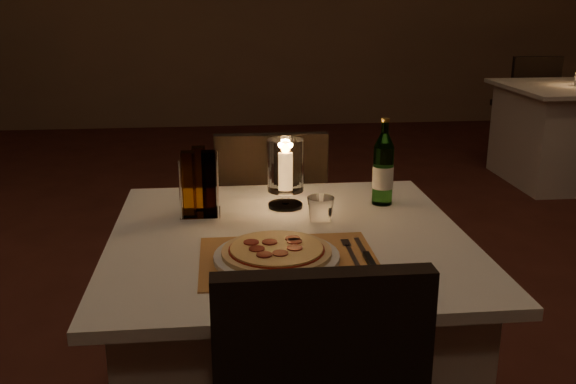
{
  "coord_description": "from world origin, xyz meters",
  "views": [
    {
      "loc": [
        -0.09,
        -2.03,
        1.39
      ],
      "look_at": [
        0.08,
        -0.33,
        0.86
      ],
      "focal_mm": 40.0,
      "sensor_mm": 36.0,
      "label": 1
    }
  ],
  "objects": [
    {
      "name": "fork",
      "position": [
        0.23,
        -0.49,
        0.75
      ],
      "size": [
        0.02,
        0.18,
        0.0
      ],
      "color": "silver",
      "rests_on": "placemat"
    },
    {
      "name": "main_table",
      "position": [
        0.08,
        -0.35,
        0.37
      ],
      "size": [
        1.0,
        1.0,
        0.74
      ],
      "color": "silver",
      "rests_on": "ground"
    },
    {
      "name": "plate",
      "position": [
        0.03,
        -0.53,
        0.75
      ],
      "size": [
        0.32,
        0.32,
        0.01
      ],
      "primitive_type": "cylinder",
      "color": "white",
      "rests_on": "placemat"
    },
    {
      "name": "neighbor_candle_right",
      "position": [
        2.54,
        2.52,
        0.79
      ],
      "size": [
        0.03,
        0.03,
        0.11
      ],
      "color": "white",
      "rests_on": "neighbor_table_right"
    },
    {
      "name": "cruet_caddy",
      "position": [
        -0.17,
        -0.15,
        0.84
      ],
      "size": [
        0.12,
        0.12,
        0.21
      ],
      "color": "white",
      "rests_on": "main_table"
    },
    {
      "name": "tumbler",
      "position": [
        0.19,
        -0.26,
        0.78
      ],
      "size": [
        0.08,
        0.08,
        0.08
      ],
      "primitive_type": null,
      "color": "white",
      "rests_on": "main_table"
    },
    {
      "name": "pizza",
      "position": [
        0.03,
        -0.53,
        0.77
      ],
      "size": [
        0.28,
        0.28,
        0.02
      ],
      "color": "#D8B77F",
      "rests_on": "plate"
    },
    {
      "name": "water_bottle",
      "position": [
        0.41,
        -0.1,
        0.85
      ],
      "size": [
        0.07,
        0.07,
        0.28
      ],
      "color": "#6BAF5E",
      "rests_on": "main_table"
    },
    {
      "name": "chair_far",
      "position": [
        0.08,
        0.37,
        0.55
      ],
      "size": [
        0.42,
        0.42,
        0.9
      ],
      "color": "black",
      "rests_on": "ground"
    },
    {
      "name": "hurricane_candle",
      "position": [
        0.1,
        -0.1,
        0.87
      ],
      "size": [
        0.11,
        0.11,
        0.22
      ],
      "color": "white",
      "rests_on": "main_table"
    },
    {
      "name": "placemat",
      "position": [
        0.06,
        -0.53,
        0.74
      ],
      "size": [
        0.45,
        0.34,
        0.0
      ],
      "primitive_type": "cube",
      "color": "#B0753D",
      "rests_on": "main_table"
    },
    {
      "name": "knife",
      "position": [
        0.26,
        -0.55,
        0.75
      ],
      "size": [
        0.02,
        0.22,
        0.01
      ],
      "color": "black",
      "rests_on": "placemat"
    },
    {
      "name": "neighbor_table_right",
      "position": [
        2.54,
        2.52,
        0.37
      ],
      "size": [
        1.0,
        1.0,
        0.74
      ],
      "color": "silver",
      "rests_on": "ground"
    },
    {
      "name": "neighbor_chair_rb",
      "position": [
        2.54,
        3.23,
        0.55
      ],
      "size": [
        0.42,
        0.42,
        0.9
      ],
      "color": "black",
      "rests_on": "ground"
    }
  ]
}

